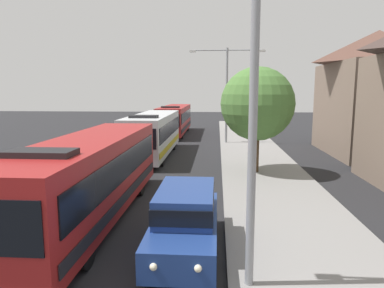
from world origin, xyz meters
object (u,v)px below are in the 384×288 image
Objects in this scene: streetlamp_near at (254,87)px; roadside_tree at (257,104)px; bus_middle at (175,119)px; bus_lead at (90,175)px; bus_second_in_line at (153,133)px; white_suv at (186,217)px; streetlamp_mid at (227,85)px.

streetlamp_near is 1.29× the size of roadside_tree.
bus_lead is at bearing -90.00° from bus_middle.
bus_middle is at bearing 100.12° from streetlamp_near.
bus_second_in_line is 1.83× the size of roadside_tree.
streetlamp_near is at bearing -79.88° from bus_middle.
bus_lead is 1.53× the size of streetlamp_near.
white_suv is at bearing -107.27° from roadside_tree.
bus_lead and bus_middle have the same top height.
streetlamp_near is (1.70, -1.98, 3.79)m from white_suv.
bus_lead is 10.59m from roadside_tree.
bus_middle is at bearing 90.00° from bus_lead.
streetlamp_mid reaches higher than bus_lead.
bus_lead is at bearing -90.00° from bus_second_in_line.
bus_lead is 12.85m from bus_second_in_line.
white_suv is (3.70, -15.16, -0.66)m from bus_second_in_line.
streetlamp_near is at bearing -72.52° from bus_second_in_line.
streetlamp_mid is (5.40, 6.35, 3.54)m from bus_second_in_line.
white_suv is at bearing -76.29° from bus_second_in_line.
streetlamp_mid is 11.59m from roadside_tree.
bus_second_in_line is at bearing 107.48° from streetlamp_near.
bus_lead is 4.41m from white_suv.
bus_middle is 2.03× the size of roadside_tree.
bus_second_in_line is at bearing 143.30° from roadside_tree.
streetlamp_near is (5.40, -30.24, 3.13)m from bus_middle.
bus_lead is 7.57m from streetlamp_near.
bus_middle is 19.57m from roadside_tree.
streetlamp_mid is at bearing 49.62° from bus_second_in_line.
white_suv is at bearing -94.52° from streetlamp_mid.
streetlamp_near is 0.93× the size of streetlamp_mid.
streetlamp_near is 23.49m from streetlamp_mid.
bus_second_in_line is 0.90× the size of bus_middle.
roadside_tree reaches higher than bus_middle.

